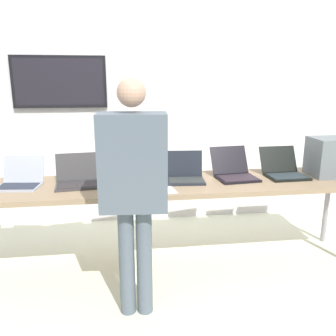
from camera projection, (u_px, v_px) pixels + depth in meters
ground at (159, 266)px, 3.16m from camera, size 8.00×8.00×0.04m
back_wall at (145, 111)px, 3.92m from camera, size 8.00×0.11×2.58m
workbench at (158, 188)px, 2.98m from camera, size 3.71×0.70×0.78m
equipment_box at (332, 157)px, 3.16m from camera, size 0.40×0.31×0.35m
laptop_station_1 at (21, 180)px, 2.86m from camera, size 0.36×0.34×0.23m
laptop_station_2 at (78, 178)px, 2.90m from camera, size 0.39×0.35×0.25m
laptop_station_3 at (131, 176)px, 2.96m from camera, size 0.36×0.40×0.27m
laptop_station_4 at (185, 174)px, 3.02m from camera, size 0.34×0.30×0.25m
laptop_station_5 at (234, 171)px, 3.12m from camera, size 0.38×0.42×0.26m
laptop_station_6 at (283, 170)px, 3.17m from camera, size 0.36×0.39×0.25m
person at (134, 179)px, 2.29m from camera, size 0.46×0.61×1.65m
paper_sheet at (161, 189)px, 2.80m from camera, size 0.26×0.33×0.00m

